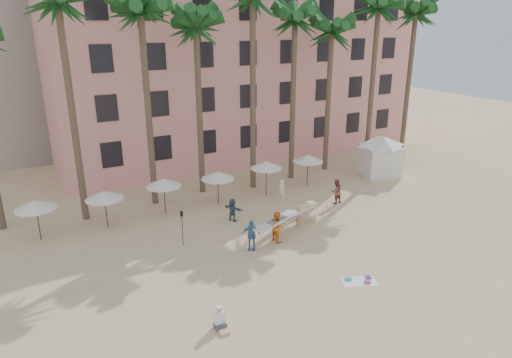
{
  "coord_description": "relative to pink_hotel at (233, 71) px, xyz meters",
  "views": [
    {
      "loc": [
        -13.7,
        -16.07,
        12.76
      ],
      "look_at": [
        -1.45,
        6.0,
        4.0
      ],
      "focal_mm": 32.0,
      "sensor_mm": 36.0,
      "label": 1
    }
  ],
  "objects": [
    {
      "name": "ground",
      "position": [
        -7.0,
        -26.0,
        -8.0
      ],
      "size": [
        120.0,
        120.0,
        0.0
      ],
      "primitive_type": "plane",
      "color": "#D1B789",
      "rests_on": "ground"
    },
    {
      "name": "pink_hotel",
      "position": [
        0.0,
        0.0,
        0.0
      ],
      "size": [
        35.0,
        14.0,
        16.0
      ],
      "primitive_type": "cube",
      "color": "pink",
      "rests_on": "ground"
    },
    {
      "name": "palm_row",
      "position": [
        -6.49,
        -11.0,
        4.97
      ],
      "size": [
        44.4,
        5.4,
        16.3
      ],
      "color": "brown",
      "rests_on": "ground"
    },
    {
      "name": "umbrella_row",
      "position": [
        -10.0,
        -13.5,
        -5.67
      ],
      "size": [
        22.5,
        2.7,
        2.73
      ],
      "color": "#332B23",
      "rests_on": "ground"
    },
    {
      "name": "cabana",
      "position": [
        7.16,
        -14.09,
        -5.93
      ],
      "size": [
        5.57,
        5.57,
        3.5
      ],
      "color": "silver",
      "rests_on": "ground"
    },
    {
      "name": "beach_towel",
      "position": [
        -6.01,
        -26.68,
        -7.97
      ],
      "size": [
        2.05,
        1.64,
        0.14
      ],
      "color": "white",
      "rests_on": "ground"
    },
    {
      "name": "carrier_yellow",
      "position": [
        -5.08,
        -19.61,
        -7.08
      ],
      "size": [
        3.44,
        2.1,
        1.57
      ],
      "color": "tan",
      "rests_on": "ground"
    },
    {
      "name": "carrier_white",
      "position": [
        -7.37,
        -20.65,
        -6.98
      ],
      "size": [
        3.25,
        1.68,
        1.93
      ],
      "color": "orange",
      "rests_on": "ground"
    },
    {
      "name": "beachgoers",
      "position": [
        -5.44,
        -17.87,
        -7.11
      ],
      "size": [
        9.98,
        6.25,
        1.89
      ],
      "color": "#384D63",
      "rests_on": "ground"
    },
    {
      "name": "paddle",
      "position": [
        -12.57,
        -18.4,
        -6.59
      ],
      "size": [
        0.18,
        0.04,
        2.23
      ],
      "color": "black",
      "rests_on": "ground"
    },
    {
      "name": "seated_man",
      "position": [
        -13.93,
        -26.67,
        -7.63
      ],
      "size": [
        0.48,
        0.83,
        1.08
      ],
      "color": "#3F3F4C",
      "rests_on": "ground"
    }
  ]
}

